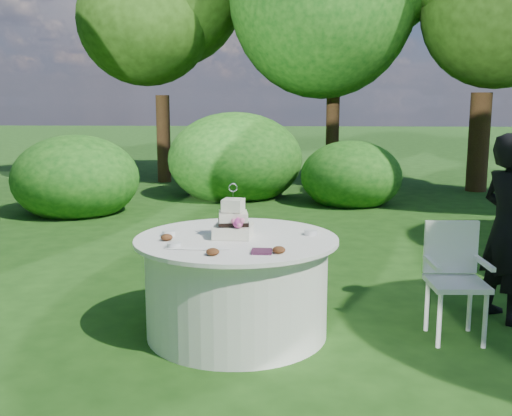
# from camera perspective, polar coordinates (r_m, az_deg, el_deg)

# --- Properties ---
(ground) EXTENTS (80.00, 80.00, 0.00)m
(ground) POSITION_cam_1_polar(r_m,az_deg,el_deg) (4.82, -1.82, -11.77)
(ground) COLOR #183C10
(ground) RESTS_ON ground
(napkins) EXTENTS (0.14, 0.14, 0.02)m
(napkins) POSITION_cam_1_polar(r_m,az_deg,el_deg) (4.12, 0.55, -4.16)
(napkins) COLOR #471E39
(napkins) RESTS_ON table
(feather_plume) EXTENTS (0.48, 0.07, 0.01)m
(feather_plume) POSITION_cam_1_polar(r_m,az_deg,el_deg) (4.23, -5.68, -3.87)
(feather_plume) COLOR white
(feather_plume) RESTS_ON table
(guest) EXTENTS (0.55, 0.66, 1.55)m
(guest) POSITION_cam_1_polar(r_m,az_deg,el_deg) (5.31, 22.86, -1.76)
(guest) COLOR black
(guest) RESTS_ON ground
(table) EXTENTS (1.56, 1.56, 0.77)m
(table) POSITION_cam_1_polar(r_m,az_deg,el_deg) (4.69, -1.85, -7.36)
(table) COLOR silver
(table) RESTS_ON ground
(cake) EXTENTS (0.30, 0.31, 0.42)m
(cake) POSITION_cam_1_polar(r_m,az_deg,el_deg) (4.57, -2.17, -1.41)
(cake) COLOR silver
(cake) RESTS_ON table
(chair) EXTENTS (0.45, 0.43, 0.89)m
(chair) POSITION_cam_1_polar(r_m,az_deg,el_deg) (4.84, 18.35, -5.71)
(chair) COLOR silver
(chair) RESTS_ON ground
(votives) EXTENTS (1.20, 0.58, 0.04)m
(votives) POSITION_cam_1_polar(r_m,az_deg,el_deg) (4.52, -3.51, -2.76)
(votives) COLOR white
(votives) RESTS_ON table
(petal_cups) EXTENTS (0.94, 0.50, 0.05)m
(petal_cups) POSITION_cam_1_polar(r_m,az_deg,el_deg) (4.22, -3.65, -3.63)
(petal_cups) COLOR #562D16
(petal_cups) RESTS_ON table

